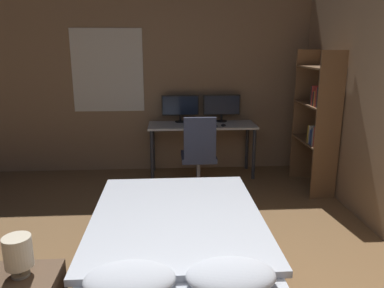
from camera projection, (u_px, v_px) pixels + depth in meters
wall_back at (184, 81)px, 5.57m from camera, size 12.00×0.08×2.70m
bed at (178, 249)px, 3.04m from camera, size 1.40×2.08×0.58m
bedside_lamp at (18, 253)px, 2.20m from camera, size 0.16×0.16×0.25m
desk at (202, 131)px, 5.42m from camera, size 1.54×0.57×0.77m
monitor_left at (180, 107)px, 5.50m from camera, size 0.54×0.16×0.40m
monitor_right at (222, 106)px, 5.53m from camera, size 0.54×0.16×0.40m
keyboard at (203, 126)px, 5.22m from camera, size 0.39×0.13×0.02m
computer_mouse at (223, 125)px, 5.24m from camera, size 0.07×0.05×0.04m
office_chair at (199, 162)px, 4.83m from camera, size 0.52×0.52×1.02m
bookshelf at (319, 116)px, 4.76m from camera, size 0.32×0.83×1.81m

